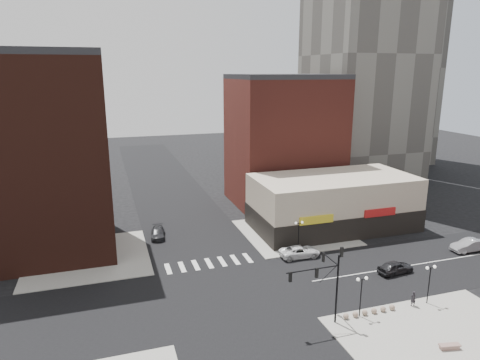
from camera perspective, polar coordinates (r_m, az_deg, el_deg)
name	(u,v)px	position (r m, az deg, el deg)	size (l,w,h in m)	color
ground	(228,295)	(47.47, -1.59, -15.08)	(240.00, 240.00, 0.00)	black
road_ew	(228,295)	(47.46, -1.59, -15.07)	(200.00, 14.00, 0.02)	black
road_ns	(228,295)	(47.46, -1.59, -15.07)	(14.00, 200.00, 0.02)	black
sidewalk_nw	(88,258)	(59.10, -19.57, -9.71)	(15.00, 15.00, 0.12)	gray
sidewalk_ne	(294,232)	(64.46, 7.28, -6.93)	(15.00, 15.00, 0.12)	gray
sidewalk_se	(447,343)	(44.21, 25.87, -18.98)	(18.00, 14.00, 0.12)	gray
building_nw	(43,159)	(59.72, -24.79, 2.58)	(16.00, 15.00, 25.00)	#3A1A12
building_ne_midrise	(284,142)	(76.63, 5.87, 5.01)	(18.00, 15.00, 22.00)	maroon
building_ne_row	(333,206)	(66.69, 12.27, -3.46)	(24.20, 12.20, 8.00)	#BAAC94
traffic_signal	(327,275)	(41.26, 11.46, -12.37)	(5.59, 3.09, 7.77)	black
street_lamp_se_a	(362,287)	(43.71, 15.90, -13.51)	(1.22, 0.32, 4.16)	black
street_lamp_se_b	(430,275)	(48.30, 24.01, -11.47)	(1.22, 0.32, 4.16)	black
street_lamp_ne	(299,229)	(56.82, 7.85, -6.44)	(1.22, 0.32, 4.16)	black
bollard_row	(369,312)	(45.68, 16.87, -16.45)	(5.80, 0.55, 0.55)	#876F5D
white_suv	(300,252)	(56.33, 7.96, -9.44)	(2.42, 5.26, 1.46)	silver
dark_sedan_east	(396,267)	(54.83, 20.03, -10.88)	(1.79, 4.44, 1.51)	black
silver_sedan	(469,245)	(65.07, 28.23, -7.69)	(1.72, 4.92, 1.62)	gray
dark_sedan_north	(158,233)	(63.12, -10.89, -6.96)	(1.88, 4.63, 1.34)	black
pedestrian	(413,298)	(48.25, 22.09, -14.43)	(0.60, 0.39, 1.64)	black
stone_bench	(450,346)	(43.32, 26.15, -19.30)	(1.91, 0.90, 0.43)	#8E6C62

